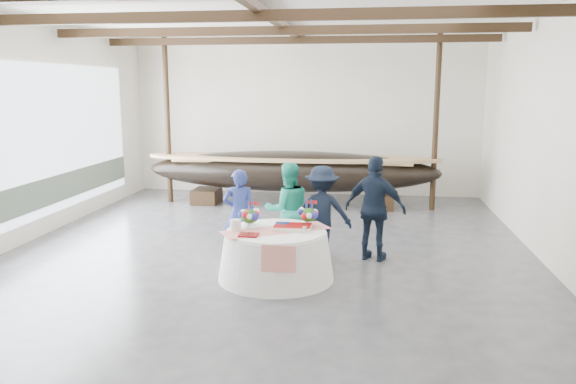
# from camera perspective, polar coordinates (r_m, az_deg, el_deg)

# --- Properties ---
(floor) EXTENTS (10.00, 12.00, 0.01)m
(floor) POSITION_cam_1_polar(r_m,az_deg,el_deg) (10.90, -1.86, -5.97)
(floor) COLOR #3D3D42
(floor) RESTS_ON ground
(wall_back) EXTENTS (10.00, 0.02, 4.50)m
(wall_back) POSITION_cam_1_polar(r_m,az_deg,el_deg) (16.41, 1.74, 7.65)
(wall_back) COLOR silver
(wall_back) RESTS_ON ground
(wall_front) EXTENTS (10.00, 0.02, 4.50)m
(wall_front) POSITION_cam_1_polar(r_m,az_deg,el_deg) (4.74, -14.62, -0.37)
(wall_front) COLOR silver
(wall_front) RESTS_ON ground
(wall_left) EXTENTS (0.02, 12.00, 4.50)m
(wall_left) POSITION_cam_1_polar(r_m,az_deg,el_deg) (12.37, -25.51, 5.60)
(wall_left) COLOR silver
(wall_left) RESTS_ON ground
(wall_right) EXTENTS (0.02, 12.00, 4.50)m
(wall_right) POSITION_cam_1_polar(r_m,az_deg,el_deg) (10.80, 25.30, 5.02)
(wall_right) COLOR silver
(wall_right) RESTS_ON ground
(ceiling) EXTENTS (10.00, 12.00, 0.01)m
(ceiling) POSITION_cam_1_polar(r_m,az_deg,el_deg) (10.53, -2.01, 18.18)
(ceiling) COLOR white
(ceiling) RESTS_ON wall_back
(pavilion_structure) EXTENTS (9.80, 11.76, 4.50)m
(pavilion_structure) POSITION_cam_1_polar(r_m,az_deg,el_deg) (11.21, -1.31, 15.18)
(pavilion_structure) COLOR black
(pavilion_structure) RESTS_ON ground
(open_bay) EXTENTS (0.03, 7.00, 3.20)m
(open_bay) POSITION_cam_1_polar(r_m,az_deg,el_deg) (13.22, -22.80, 4.22)
(open_bay) COLOR silver
(open_bay) RESTS_ON ground
(longboat_display) EXTENTS (7.75, 1.55, 1.45)m
(longboat_display) POSITION_cam_1_polar(r_m,az_deg,el_deg) (14.78, 0.35, 2.16)
(longboat_display) COLOR black
(longboat_display) RESTS_ON ground
(banquet_table) EXTENTS (1.91, 1.91, 0.82)m
(banquet_table) POSITION_cam_1_polar(r_m,az_deg,el_deg) (9.28, -1.22, -6.34)
(banquet_table) COLOR white
(banquet_table) RESTS_ON ground
(tabletop_items) EXTENTS (1.79, 1.40, 0.40)m
(tabletop_items) POSITION_cam_1_polar(r_m,az_deg,el_deg) (9.26, -1.17, -2.80)
(tabletop_items) COLOR red
(tabletop_items) RESTS_ON banquet_table
(guest_woman_blue) EXTENTS (0.68, 0.54, 1.64)m
(guest_woman_blue) POSITION_cam_1_polar(r_m,az_deg,el_deg) (10.41, -4.96, -2.14)
(guest_woman_blue) COLOR navy
(guest_woman_blue) RESTS_ON ground
(guest_woman_teal) EXTENTS (1.03, 0.92, 1.77)m
(guest_woman_teal) POSITION_cam_1_polar(r_m,az_deg,el_deg) (10.35, -0.03, -1.82)
(guest_woman_teal) COLOR #20AA8B
(guest_woman_teal) RESTS_ON ground
(guest_man_left) EXTENTS (1.14, 0.71, 1.70)m
(guest_man_left) POSITION_cam_1_polar(r_m,az_deg,el_deg) (10.35, 3.47, -2.02)
(guest_man_left) COLOR black
(guest_man_left) RESTS_ON ground
(guest_man_right) EXTENTS (1.21, 0.79, 1.91)m
(guest_man_right) POSITION_cam_1_polar(r_m,az_deg,el_deg) (10.23, 8.85, -1.68)
(guest_man_right) COLOR black
(guest_man_right) RESTS_ON ground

